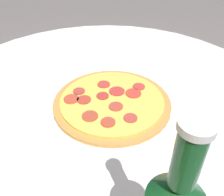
{
  "coord_description": "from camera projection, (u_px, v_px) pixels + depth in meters",
  "views": [
    {
      "loc": [
        -0.41,
        0.37,
        1.14
      ],
      "look_at": [
        -0.04,
        0.01,
        0.75
      ],
      "focal_mm": 40.0,
      "sensor_mm": 36.0,
      "label": 1
    }
  ],
  "objects": [
    {
      "name": "pizza",
      "position": [
        112.0,
        102.0,
        0.66
      ],
      "size": [
        0.31,
        0.31,
        0.02
      ],
      "color": "#B77F3D",
      "rests_on": "table"
    },
    {
      "name": "table",
      "position": [
        106.0,
        144.0,
        0.81
      ],
      "size": [
        1.05,
        1.05,
        0.73
      ],
      "color": "white",
      "rests_on": "ground_plane"
    }
  ]
}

